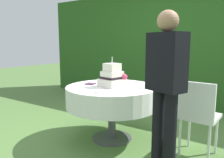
# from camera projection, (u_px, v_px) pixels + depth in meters

# --- Properties ---
(ground_plane) EXTENTS (20.00, 20.00, 0.00)m
(ground_plane) POSITION_uv_depth(u_px,v_px,m) (112.00, 138.00, 3.13)
(ground_plane) COLOR #547A3D
(foliage_hedge) EXTENTS (6.63, 0.69, 2.43)m
(foliage_hedge) POSITION_uv_depth(u_px,v_px,m) (176.00, 47.00, 5.00)
(foliage_hedge) COLOR #28561E
(foliage_hedge) RESTS_ON ground_plane
(cake_table) EXTENTS (1.22, 1.22, 0.73)m
(cake_table) POSITION_uv_depth(u_px,v_px,m) (112.00, 96.00, 3.04)
(cake_table) COLOR #4C4C51
(cake_table) RESTS_ON ground_plane
(wedding_cake) EXTENTS (0.34, 0.33, 0.40)m
(wedding_cake) POSITION_uv_depth(u_px,v_px,m) (112.00, 77.00, 2.97)
(wedding_cake) COLOR silver
(wedding_cake) RESTS_ON cake_table
(serving_plate_near) EXTENTS (0.13, 0.13, 0.01)m
(serving_plate_near) POSITION_uv_depth(u_px,v_px,m) (141.00, 87.00, 2.90)
(serving_plate_near) COLOR white
(serving_plate_near) RESTS_ON cake_table
(serving_plate_far) EXTENTS (0.10, 0.10, 0.01)m
(serving_plate_far) POSITION_uv_depth(u_px,v_px,m) (99.00, 92.00, 2.63)
(serving_plate_far) COLOR white
(serving_plate_far) RESTS_ON cake_table
(serving_plate_left) EXTENTS (0.14, 0.14, 0.01)m
(serving_plate_left) POSITION_uv_depth(u_px,v_px,m) (130.00, 83.00, 3.23)
(serving_plate_left) COLOR white
(serving_plate_left) RESTS_ON cake_table
(napkin_stack) EXTENTS (0.14, 0.14, 0.01)m
(napkin_stack) POSITION_uv_depth(u_px,v_px,m) (90.00, 84.00, 3.16)
(napkin_stack) COLOR #4C2D47
(napkin_stack) RESTS_ON cake_table
(garden_chair) EXTENTS (0.42, 0.42, 0.89)m
(garden_chair) POSITION_uv_depth(u_px,v_px,m) (198.00, 112.00, 2.53)
(garden_chair) COLOR white
(garden_chair) RESTS_ON ground_plane
(standing_person) EXTENTS (0.41, 0.32, 1.60)m
(standing_person) POSITION_uv_depth(u_px,v_px,m) (166.00, 83.00, 2.15)
(standing_person) COLOR black
(standing_person) RESTS_ON ground_plane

